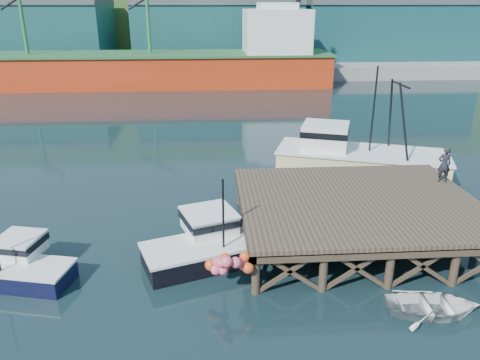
{
  "coord_description": "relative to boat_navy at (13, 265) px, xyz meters",
  "views": [
    {
      "loc": [
        -2.02,
        -21.33,
        11.51
      ],
      "look_at": [
        -0.39,
        2.0,
        2.56
      ],
      "focal_mm": 35.0,
      "sensor_mm": 36.0,
      "label": 1
    }
  ],
  "objects": [
    {
      "name": "ground",
      "position": [
        10.74,
        2.87,
        -0.68
      ],
      "size": [
        300.0,
        300.0,
        0.0
      ],
      "primitive_type": "plane",
      "color": "black",
      "rests_on": "ground"
    },
    {
      "name": "wharf",
      "position": [
        16.24,
        2.68,
        1.26
      ],
      "size": [
        12.0,
        10.0,
        2.62
      ],
      "color": "brown",
      "rests_on": "ground"
    },
    {
      "name": "far_quay",
      "position": [
        10.74,
        72.87,
        0.32
      ],
      "size": [
        160.0,
        40.0,
        2.0
      ],
      "primitive_type": "cube",
      "color": "gray",
      "rests_on": "ground"
    },
    {
      "name": "warehouse_left",
      "position": [
        -24.26,
        67.87,
        5.82
      ],
      "size": [
        32.0,
        16.0,
        9.0
      ],
      "primitive_type": "cube",
      "color": "#184E50",
      "rests_on": "far_quay"
    },
    {
      "name": "warehouse_mid",
      "position": [
        10.74,
        67.87,
        5.82
      ],
      "size": [
        28.0,
        16.0,
        9.0
      ],
      "primitive_type": "cube",
      "color": "#184E50",
      "rests_on": "far_quay"
    },
    {
      "name": "warehouse_right",
      "position": [
        40.74,
        67.87,
        5.82
      ],
      "size": [
        30.0,
        16.0,
        9.0
      ],
      "primitive_type": "cube",
      "color": "#184E50",
      "rests_on": "far_quay"
    },
    {
      "name": "cargo_ship",
      "position": [
        2.27,
        50.87,
        2.63
      ],
      "size": [
        55.5,
        10.0,
        13.75
      ],
      "color": "red",
      "rests_on": "ground"
    },
    {
      "name": "hillside",
      "position": [
        10.74,
        102.87,
        10.32
      ],
      "size": [
        220.0,
        50.0,
        22.0
      ],
      "primitive_type": "cube",
      "color": "#2D511E",
      "rests_on": "ground"
    },
    {
      "name": "boat_navy",
      "position": [
        0.0,
        0.0,
        0.0
      ],
      "size": [
        5.74,
        3.61,
        3.4
      ],
      "rotation": [
        0.0,
        0.0,
        -0.23
      ],
      "color": "black",
      "rests_on": "ground"
    },
    {
      "name": "boat_black",
      "position": [
        8.95,
        1.27,
        0.12
      ],
      "size": [
        7.51,
        6.23,
        4.36
      ],
      "rotation": [
        0.0,
        0.0,
        0.34
      ],
      "color": "black",
      "rests_on": "ground"
    },
    {
      "name": "trawler",
      "position": [
        18.94,
        11.48,
        0.89
      ],
      "size": [
        12.12,
        7.59,
        7.65
      ],
      "rotation": [
        0.0,
        0.0,
        -0.33
      ],
      "color": "beige",
      "rests_on": "ground"
    },
    {
      "name": "dinghy",
      "position": [
        17.34,
        -3.7,
        -0.31
      ],
      "size": [
        3.87,
        2.97,
        0.75
      ],
      "primitive_type": "imported",
      "rotation": [
        0.0,
        0.0,
        1.46
      ],
      "color": "white",
      "rests_on": "ground"
    },
    {
      "name": "dockworker",
      "position": [
        21.64,
        5.01,
        2.44
      ],
      "size": [
        0.76,
        0.53,
        2.0
      ],
      "primitive_type": "imported",
      "rotation": [
        0.0,
        0.0,
        3.07
      ],
      "color": "black",
      "rests_on": "wharf"
    }
  ]
}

